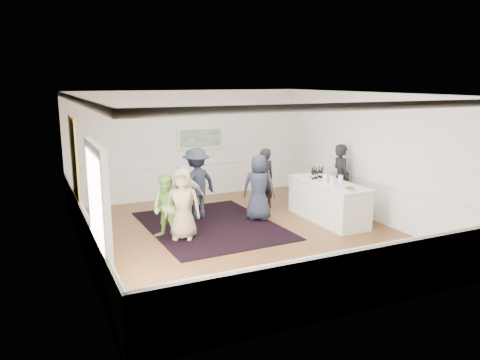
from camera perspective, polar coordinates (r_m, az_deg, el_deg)
name	(u,v)px	position (r m, az deg, el deg)	size (l,w,h in m)	color
floor	(245,235)	(10.78, 0.56, -6.77)	(8.00, 8.00, 0.00)	brown
ceiling	(245,94)	(10.21, 0.60, 10.49)	(7.00, 8.00, 0.02)	white
wall_left	(80,181)	(9.45, -18.97, -0.10)	(0.02, 8.00, 3.20)	white
wall_right	(370,156)	(12.27, 15.53, 2.82)	(0.02, 8.00, 3.20)	white
wall_back	(187,145)	(14.05, -6.45, 4.32)	(7.00, 0.02, 3.20)	white
wall_front	(362,212)	(7.07, 14.65, -3.82)	(7.00, 0.02, 3.20)	white
wainscoting	(245,214)	(10.63, 0.56, -4.22)	(7.00, 8.00, 1.00)	white
mirror	(74,160)	(10.69, -19.55, 2.32)	(0.05, 1.25, 1.85)	gold
doorway	(98,215)	(7.66, -16.93, -4.14)	(0.10, 1.78, 2.56)	white
landscape_painting	(200,138)	(14.11, -4.85, 5.12)	(1.44, 0.06, 0.66)	white
area_rug	(211,225)	(11.49, -3.53, -5.53)	(2.95, 3.87, 0.02)	black
serving_table	(328,201)	(11.99, 10.66, -2.55)	(0.93, 2.44, 0.99)	white
bartender	(341,178)	(12.77, 12.19, 0.22)	(0.67, 0.44, 1.83)	black
guest_tan	(183,204)	(10.42, -7.01, -2.93)	(0.78, 0.51, 1.61)	tan
guest_green	(167,207)	(10.47, -8.91, -3.32)	(0.71, 0.55, 1.46)	#7AB849
guest_lilac	(185,197)	(11.13, -6.66, -2.13)	(0.90, 0.37, 1.54)	white
guest_dark_a	(196,183)	(11.91, -5.33, -0.42)	(1.18, 0.68, 1.83)	#202736
guest_dark_b	(264,179)	(12.79, 2.95, 0.16)	(0.61, 0.40, 1.68)	black
guest_navy	(259,187)	(11.78, 2.31, -0.90)	(0.82, 0.53, 1.68)	#202736
wine_bottles	(317,172)	(12.26, 9.39, 0.93)	(0.44, 0.25, 0.31)	black
juice_pitchers	(333,179)	(11.65, 11.23, 0.09)	(0.36, 0.40, 0.24)	#61A83C
ice_bucket	(327,176)	(12.01, 10.58, 0.46)	(0.26, 0.26, 0.24)	silver
nut_bowl	(349,189)	(11.06, 13.19, -1.07)	(0.28, 0.28, 0.07)	white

